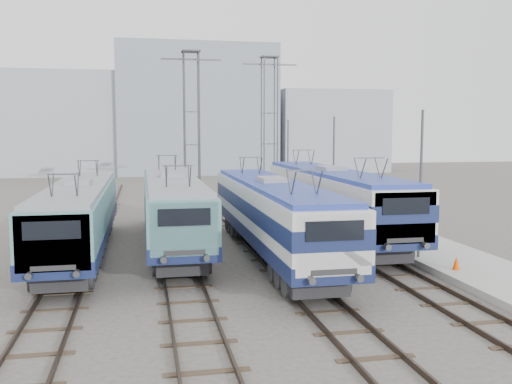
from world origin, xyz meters
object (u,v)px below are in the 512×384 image
Objects in this scene: catenary_tower_west at (192,123)px; safety_cone at (456,263)px; locomotive_center_right at (273,211)px; mast_rear at (288,161)px; mast_front at (420,188)px; locomotive_far_left at (79,213)px; locomotive_far_right at (332,196)px; mast_mid at (333,170)px; locomotive_center_left at (172,204)px; catenary_tower_east at (269,124)px.

safety_cone is at bearing -68.18° from catenary_tower_west.
locomotive_center_right is 31.57× the size of safety_cone.
mast_rear is at bearing 73.74° from locomotive_center_right.
mast_front is at bearing -66.73° from catenary_tower_west.
locomotive_far_right reaches higher than locomotive_far_left.
mast_mid is (6.35, 9.77, 1.20)m from locomotive_center_right.
safety_cone is at bearing -76.45° from locomotive_far_right.
mast_rear is at bearing 83.83° from locomotive_far_right.
locomotive_far_right reaches higher than locomotive_center_left.
locomotive_center_left reaches higher than locomotive_far_left.
locomotive_center_right is at bearing -13.42° from locomotive_far_left.
catenary_tower_east reaches higher than locomotive_far_right.
locomotive_far_right is 2.70× the size of mast_rear.
mast_front reaches higher than locomotive_center_right.
mast_mid and mast_rear have the same top height.
catenary_tower_east is 1.71× the size of mast_rear.
locomotive_far_right is (13.50, 2.50, 0.26)m from locomotive_far_left.
catenary_tower_east is 25.38m from safety_cone.
mast_mid is at bearing 56.97° from locomotive_center_right.
locomotive_far_left is 16.02m from mast_front.
mast_mid is at bearing -78.14° from catenary_tower_east.
mast_front is (6.35, -2.23, 1.20)m from locomotive_center_right.
locomotive_far_right is (9.00, 0.80, 0.17)m from locomotive_center_left.
locomotive_far_right is 1.57× the size of catenary_tower_east.
catenary_tower_west is 1.71× the size of mast_rear.
mast_rear is at bearing 90.00° from mast_mid.
safety_cone is (2.26, -9.39, -1.82)m from locomotive_far_right.
catenary_tower_west reaches higher than mast_rear.
catenary_tower_west is 9.99m from mast_rear.
mast_rear is 12.28× the size of safety_cone.
mast_rear reaches higher than locomotive_center_left.
catenary_tower_east is (4.25, 19.77, 4.34)m from locomotive_center_right.
mast_rear reaches higher than locomotive_far_right.
locomotive_center_left is 2.56× the size of mast_front.
locomotive_far_left is at bearing 164.08° from mast_front.
catenary_tower_west is at bearing -155.06° from mast_rear.
catenary_tower_east is at bearing 95.45° from mast_front.
safety_cone is (0.41, -26.52, -2.91)m from mast_rear.
catenary_tower_east is at bearing 95.86° from safety_cone.
catenary_tower_east reaches higher than locomotive_center_right.
locomotive_center_left is at bearing -174.94° from locomotive_far_right.
mast_front is 12.28× the size of safety_cone.
catenary_tower_west reaches higher than mast_front.
locomotive_far_right is 5.56m from mast_mid.
locomotive_far_left is 4.81m from locomotive_center_left.
locomotive_center_right is 0.95× the size of locomotive_far_right.
locomotive_center_right is 1.50× the size of catenary_tower_east.
locomotive_center_left is 5.92m from locomotive_center_right.
mast_mid is at bearing 26.40° from locomotive_far_left.
locomotive_center_right reaches higher than safety_cone.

